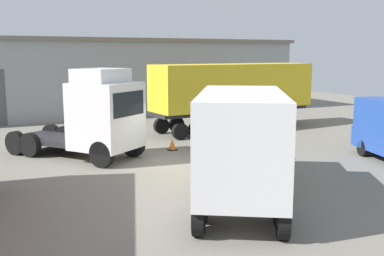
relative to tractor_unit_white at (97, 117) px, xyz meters
The scene contains 7 objects.
ground_plane 3.97m from the tractor_unit_white, 39.88° to the right, with size 60.00×60.00×0.00m, color slate.
warehouse_building 15.15m from the tractor_unit_white, 79.74° to the left, with size 33.58×6.77×5.67m.
tractor_unit_white is the anchor object (origin of this frame).
container_trailer_green 10.08m from the tractor_unit_white, 23.66° to the left, with size 10.46×3.47×3.96m.
box_truck_yellow 7.85m from the tractor_unit_white, 69.81° to the right, with size 5.98×7.69×3.46m.
oil_drum 7.48m from the tractor_unit_white, 28.10° to the right, with size 0.58×0.58×0.88m.
traffic_cone 3.99m from the tractor_unit_white, ahead, with size 0.40×0.40×0.55m.
Camera 1 is at (-7.29, -16.83, 4.56)m, focal length 42.00 mm.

